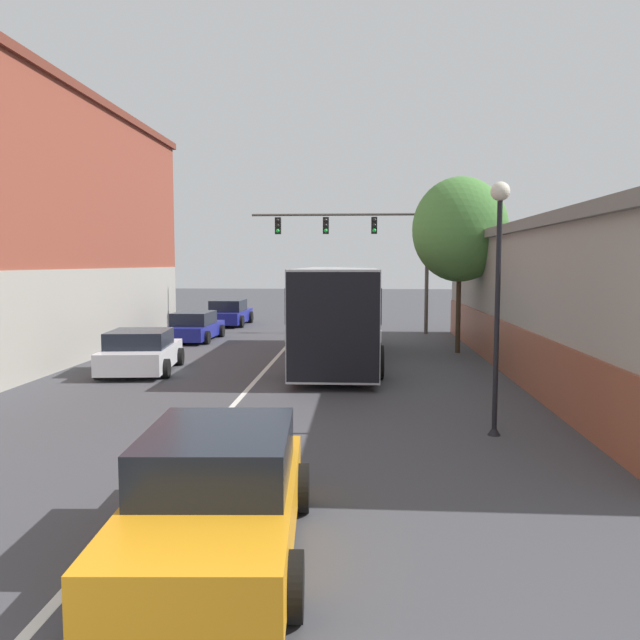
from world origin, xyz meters
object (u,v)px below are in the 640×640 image
(parked_car_left_mid, at_px, (141,352))
(street_lamp, at_px, (498,275))
(hatchback_foreground, at_px, (217,496))
(parked_car_left_near, at_px, (229,313))
(bus, at_px, (338,309))
(street_tree_near, at_px, (460,230))
(traffic_signal_gantry, at_px, (366,240))
(parked_car_left_far, at_px, (195,327))

(parked_car_left_mid, bearing_deg, street_lamp, -131.33)
(hatchback_foreground, distance_m, street_lamp, 7.29)
(parked_car_left_near, bearing_deg, bus, -151.45)
(street_lamp, xyz_separation_m, street_tree_near, (1.02, 11.48, 1.48))
(parked_car_left_mid, height_order, traffic_signal_gantry, traffic_signal_gantry)
(hatchback_foreground, xyz_separation_m, parked_car_left_near, (-5.58, 26.70, -0.02))
(bus, height_order, parked_car_left_far, bus)
(hatchback_foreground, relative_size, parked_car_left_near, 1.00)
(parked_car_left_near, distance_m, street_lamp, 23.68)
(hatchback_foreground, bearing_deg, traffic_signal_gantry, -8.29)
(parked_car_left_far, xyz_separation_m, street_tree_near, (10.97, -3.07, 4.04))
(traffic_signal_gantry, bearing_deg, parked_car_left_mid, -122.15)
(bus, relative_size, traffic_signal_gantry, 1.31)
(hatchback_foreground, bearing_deg, parked_car_left_mid, 19.88)
(parked_car_left_far, distance_m, traffic_signal_gantry, 9.09)
(parked_car_left_mid, xyz_separation_m, street_tree_near, (10.54, 4.88, 4.01))
(street_lamp, bearing_deg, parked_car_left_near, 114.84)
(bus, xyz_separation_m, street_lamp, (3.44, -9.31, 1.35))
(traffic_signal_gantry, bearing_deg, parked_car_left_far, -156.22)
(parked_car_left_mid, bearing_deg, parked_car_left_far, -3.46)
(parked_car_left_mid, distance_m, street_tree_near, 12.28)
(traffic_signal_gantry, xyz_separation_m, street_tree_near, (3.46, -6.38, 0.13))
(street_tree_near, bearing_deg, street_lamp, -95.07)
(parked_car_left_mid, relative_size, street_tree_near, 0.61)
(street_tree_near, bearing_deg, hatchback_foreground, -107.58)
(traffic_signal_gantry, relative_size, street_lamp, 1.72)
(hatchback_foreground, height_order, street_lamp, street_lamp)
(parked_car_left_near, bearing_deg, parked_car_left_far, 179.92)
(parked_car_left_mid, distance_m, traffic_signal_gantry, 13.85)
(street_lamp, height_order, street_tree_near, street_tree_near)
(hatchback_foreground, relative_size, traffic_signal_gantry, 0.51)
(bus, distance_m, parked_car_left_far, 8.44)
(street_tree_near, bearing_deg, bus, -154.06)
(parked_car_left_near, bearing_deg, parked_car_left_mid, -178.14)
(bus, xyz_separation_m, hatchback_foreground, (-0.87, -14.65, -1.13))
(parked_car_left_near, height_order, street_tree_near, street_tree_near)
(parked_car_left_mid, bearing_deg, hatchback_foreground, -163.01)
(bus, distance_m, traffic_signal_gantry, 9.02)
(street_tree_near, bearing_deg, parked_car_left_near, 137.81)
(parked_car_left_near, bearing_deg, hatchback_foreground, -167.78)
(hatchback_foreground, xyz_separation_m, street_lamp, (4.31, 5.34, 2.48))
(bus, relative_size, parked_car_left_near, 2.58)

